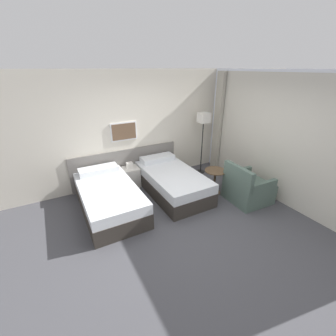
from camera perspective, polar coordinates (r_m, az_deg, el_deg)
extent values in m
plane|color=#47474C|center=(4.49, 5.54, -13.24)|extent=(16.00, 16.00, 0.00)
cube|color=beige|center=(5.68, -6.46, 10.07)|extent=(10.00, 0.06, 2.70)
cube|color=slate|center=(5.77, -10.44, 0.50)|extent=(2.72, 0.04, 0.89)
cube|color=white|center=(5.48, -11.15, 9.09)|extent=(0.64, 0.03, 0.44)
cube|color=brown|center=(5.46, -11.09, 9.05)|extent=(0.58, 0.01, 0.38)
cube|color=white|center=(5.26, 27.74, 6.27)|extent=(0.06, 4.67, 2.70)
cube|color=beige|center=(5.23, 27.39, 5.90)|extent=(0.03, 4.29, 2.64)
cube|color=#A8A393|center=(6.44, 12.51, 11.06)|extent=(0.10, 0.24, 2.64)
cube|color=#332D28|center=(4.84, -14.55, -8.58)|extent=(1.07, 2.00, 0.33)
cube|color=silver|center=(4.71, -14.89, -5.83)|extent=(1.06, 1.98, 0.21)
cube|color=silver|center=(5.31, -17.22, -0.49)|extent=(0.86, 0.34, 0.13)
cube|color=#332D28|center=(5.30, 1.10, -4.66)|extent=(1.07, 2.00, 0.33)
cube|color=silver|center=(5.18, 1.12, -2.06)|extent=(1.06, 1.98, 0.21)
cube|color=silver|center=(5.73, -2.68, 2.47)|extent=(0.86, 0.34, 0.13)
cube|color=beige|center=(5.63, -9.46, -2.26)|extent=(0.40, 0.38, 0.49)
cube|color=silver|center=(5.50, -9.68, 0.66)|extent=(0.14, 0.14, 0.14)
cylinder|color=black|center=(6.46, 8.20, -0.88)|extent=(0.24, 0.24, 0.02)
cylinder|color=black|center=(6.20, 8.59, 5.06)|extent=(0.02, 0.02, 1.40)
cube|color=silver|center=(5.98, 9.08, 12.52)|extent=(0.26, 0.26, 0.25)
cylinder|color=brown|center=(5.49, 11.47, -6.00)|extent=(0.32, 0.32, 0.01)
cylinder|color=brown|center=(5.35, 11.71, -3.41)|extent=(0.05, 0.05, 0.55)
cylinder|color=brown|center=(5.23, 11.97, -0.66)|extent=(0.49, 0.49, 0.02)
cube|color=#4C6056|center=(5.30, 19.69, -5.59)|extent=(0.86, 0.85, 0.43)
cube|color=#4C6056|center=(4.87, 17.35, -2.11)|extent=(0.14, 0.81, 0.45)
cube|color=#4C6056|center=(4.95, 23.05, -4.29)|extent=(0.71, 0.12, 0.18)
cube|color=#4C6056|center=(5.39, 17.51, -1.11)|extent=(0.71, 0.12, 0.18)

